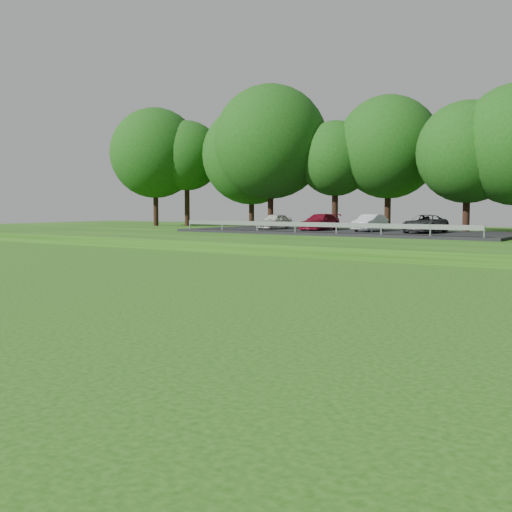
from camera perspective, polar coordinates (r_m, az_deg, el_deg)
The scene contains 1 object.
parking_lot at distance 46.32m, azimuth 8.04°, elevation 2.50°, with size 24.00×9.00×1.38m.
Camera 1 is at (-2.88, -8.54, 2.66)m, focal length 45.00 mm.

